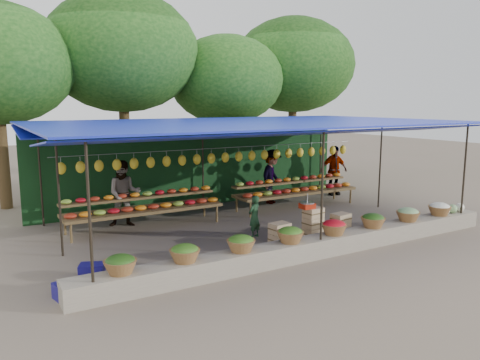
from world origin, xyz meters
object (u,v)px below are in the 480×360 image
crate_counter (312,226)px  blue_crate_front (69,290)px  blue_crate_back (92,271)px  vendor_seated (254,217)px  weighing_scale (307,205)px

crate_counter → blue_crate_front: 5.91m
crate_counter → blue_crate_back: 5.31m
vendor_seated → blue_crate_back: 4.20m
crate_counter → weighing_scale: (-0.17, 0.00, 0.55)m
blue_crate_front → vendor_seated: bearing=5.2°
blue_crate_front → crate_counter: bearing=-5.6°
weighing_scale → blue_crate_back: weighing_scale is taller
crate_counter → vendor_seated: (-1.19, 0.78, 0.22)m
crate_counter → blue_crate_back: crate_counter is taller
weighing_scale → blue_crate_back: bearing=179.7°
crate_counter → weighing_scale: bearing=180.0°
vendor_seated → blue_crate_back: size_ratio=2.31×
weighing_scale → vendor_seated: bearing=142.7°
crate_counter → weighing_scale: 0.57m
crate_counter → blue_crate_back: (-5.31, 0.03, -0.17)m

